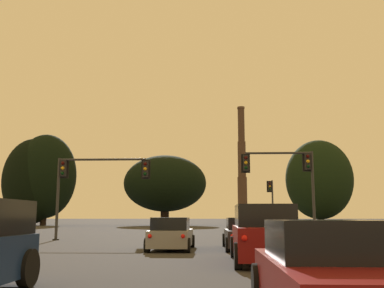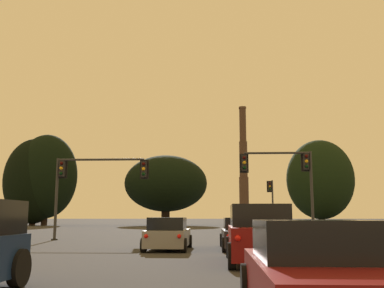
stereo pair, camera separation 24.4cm
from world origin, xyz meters
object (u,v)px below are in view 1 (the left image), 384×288
at_px(hatchback_center_lane_front, 171,235).
at_px(traffic_light_overhead_left, 90,177).
at_px(suv_right_lane_second, 264,235).
at_px(traffic_light_overhead_right, 289,172).
at_px(sedan_right_lane_front, 245,234).
at_px(sedan_right_lane_third, 334,275).
at_px(traffic_light_far_right, 271,197).
at_px(smokestack, 242,175).

xyz_separation_m(hatchback_center_lane_front, traffic_light_overhead_left, (-5.97, 8.01, 3.35)).
bearing_deg(suv_right_lane_second, traffic_light_overhead_right, 77.76).
xyz_separation_m(sedan_right_lane_front, traffic_light_overhead_left, (-9.32, 7.32, 3.35)).
bearing_deg(suv_right_lane_second, sedan_right_lane_third, -89.17).
height_order(sedan_right_lane_third, hatchback_center_lane_front, hatchback_center_lane_front).
bearing_deg(hatchback_center_lane_front, suv_right_lane_second, -56.45).
xyz_separation_m(sedan_right_lane_third, suv_right_lane_second, (0.00, 8.41, 0.23)).
xyz_separation_m(suv_right_lane_second, traffic_light_overhead_left, (-9.49, 13.51, 3.12)).
xyz_separation_m(suv_right_lane_second, hatchback_center_lane_front, (-3.53, 5.51, -0.23)).
relative_size(traffic_light_far_right, smokestack, 0.13).
bearing_deg(traffic_light_far_right, suv_right_lane_second, -97.90).
bearing_deg(traffic_light_overhead_left, sedan_right_lane_third, -66.60).
xyz_separation_m(sedan_right_lane_third, traffic_light_overhead_right, (3.24, 22.35, 3.61)).
distance_m(suv_right_lane_second, traffic_light_overhead_right, 14.71).
bearing_deg(smokestack, traffic_light_overhead_right, -92.64).
height_order(traffic_light_overhead_left, smokestack, smokestack).
bearing_deg(sedan_right_lane_third, traffic_light_overhead_left, 113.78).
distance_m(sedan_right_lane_third, hatchback_center_lane_front, 14.36).
height_order(sedan_right_lane_front, smokestack, smokestack).
bearing_deg(traffic_light_overhead_left, smokestack, 82.05).
relative_size(suv_right_lane_second, traffic_light_overhead_left, 0.81).
bearing_deg(hatchback_center_lane_front, sedan_right_lane_third, -74.87).
height_order(sedan_right_lane_front, traffic_light_overhead_right, traffic_light_overhead_right).
xyz_separation_m(hatchback_center_lane_front, smokestack, (13.02, 144.00, 15.88)).
bearing_deg(traffic_light_overhead_right, sedan_right_lane_third, -98.25).
xyz_separation_m(hatchback_center_lane_front, traffic_light_far_right, (8.36, 29.33, 2.90)).
distance_m(traffic_light_far_right, smokestack, 115.50).
height_order(traffic_light_far_right, traffic_light_overhead_right, traffic_light_overhead_right).
bearing_deg(sedan_right_lane_front, suv_right_lane_second, -88.97).
bearing_deg(traffic_light_overhead_right, suv_right_lane_second, -103.08).
bearing_deg(sedan_right_lane_third, sedan_right_lane_front, 91.03).
relative_size(hatchback_center_lane_front, traffic_light_overhead_right, 0.73).
xyz_separation_m(sedan_right_lane_front, traffic_light_far_right, (5.00, 28.64, 2.90)).
relative_size(suv_right_lane_second, smokestack, 0.12).
height_order(traffic_light_overhead_left, traffic_light_overhead_right, traffic_light_overhead_right).
bearing_deg(traffic_light_far_right, sedan_right_lane_third, -96.38).
xyz_separation_m(traffic_light_overhead_left, traffic_light_far_right, (14.32, 21.32, -0.45)).
distance_m(suv_right_lane_second, hatchback_center_lane_front, 6.54).
relative_size(sedan_right_lane_third, suv_right_lane_second, 0.96).
height_order(suv_right_lane_second, sedan_right_lane_front, suv_right_lane_second).
relative_size(traffic_light_overhead_right, smokestack, 0.13).
height_order(traffic_light_overhead_right, smokestack, smokestack).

